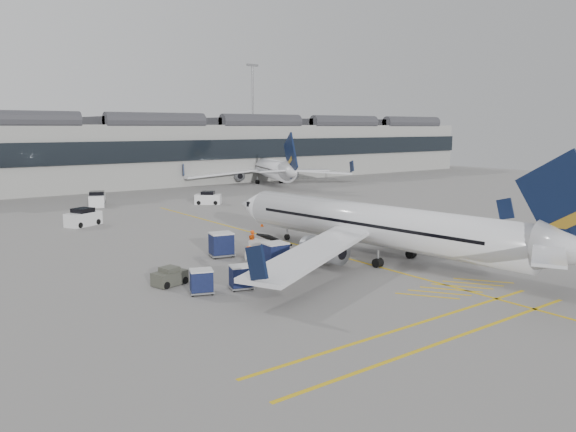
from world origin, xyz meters
TOP-DOWN VIEW (x-y plane):
  - ground at (0.00, 0.00)m, footprint 220.00×220.00m
  - terminal at (0.00, 71.93)m, footprint 200.00×20.45m
  - apron_markings at (10.00, 10.00)m, footprint 0.25×60.00m
  - airliner_main at (11.86, 1.95)m, footprint 31.92×35.05m
  - airliner_far at (40.69, 59.53)m, footprint 31.87×35.34m
  - belt_loader at (4.96, 7.91)m, footprint 5.18×3.17m
  - baggage_cart_a at (3.56, 4.75)m, footprint 1.95×1.64m
  - baggage_cart_b at (2.07, 10.33)m, footprint 2.22×1.95m
  - baggage_cart_c at (-1.61, 1.41)m, footprint 1.82×1.64m
  - baggage_cart_d at (-4.21, 2.03)m, footprint 1.87×1.72m
  - ramp_agent_a at (5.07, 10.14)m, footprint 0.83×0.82m
  - ramp_agent_b at (3.51, 8.07)m, footprint 1.13×0.98m
  - pushback_tug at (-4.97, 5.16)m, footprint 2.51×1.90m
  - safety_cone_nose at (12.78, 20.13)m, footprint 0.38×0.38m
  - safety_cone_engine at (12.89, 8.01)m, footprint 0.40×0.40m
  - service_van_left at (-2.47, 32.22)m, footprint 4.20×3.33m
  - service_van_mid at (3.80, 46.61)m, footprint 3.30×4.40m
  - service_van_right at (16.79, 39.37)m, footprint 3.83×3.56m

SIDE VIEW (x-z plane):
  - ground at x=0.00m, z-range 0.00..0.00m
  - apron_markings at x=10.00m, z-range 0.00..0.01m
  - safety_cone_nose at x=12.78m, z-range 0.00..0.52m
  - safety_cone_engine at x=12.89m, z-range 0.00..0.56m
  - pushback_tug at x=-4.97m, z-range -0.07..1.18m
  - belt_loader at x=4.96m, z-range -0.43..1.63m
  - service_van_right at x=16.79m, z-range -0.09..1.70m
  - baggage_cart_d at x=-4.21m, z-range 0.06..1.66m
  - baggage_cart_c at x=-1.61m, z-range 0.06..1.66m
  - service_van_left at x=-2.47m, z-range -0.10..1.83m
  - service_van_mid at x=3.80m, z-range -0.11..1.92m
  - ramp_agent_a at x=5.07m, z-range 0.00..1.93m
  - ramp_agent_b at x=3.51m, z-range 0.00..2.02m
  - baggage_cart_a at x=3.56m, z-range 0.07..2.01m
  - baggage_cart_b at x=2.07m, z-range 0.07..2.10m
  - airliner_main at x=11.86m, z-range -1.92..7.41m
  - airliner_far at x=40.69m, z-range -2.02..7.76m
  - terminal at x=0.00m, z-range -0.06..12.34m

